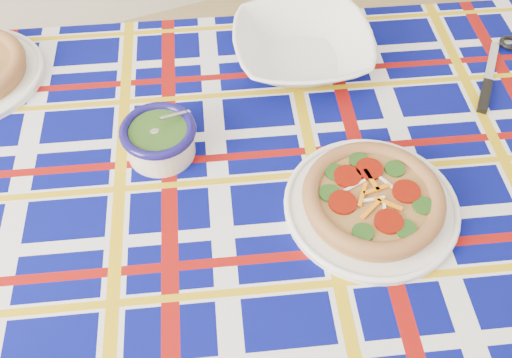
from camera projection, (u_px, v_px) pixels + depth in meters
name	position (u px, v px, depth m)	size (l,w,h in m)	color
dining_table	(270.00, 228.00, 1.07)	(1.96, 1.54, 0.80)	brown
tablecloth	(270.00, 220.00, 1.05)	(1.75, 1.10, 0.11)	#050962
main_focaccia_plate	(373.00, 198.00, 0.97)	(0.31, 0.31, 0.06)	#9F6F38
pesto_bowl	(159.00, 137.00, 1.04)	(0.14, 0.14, 0.08)	#1D3D10
serving_bowl	(302.00, 48.00, 1.21)	(0.29, 0.29, 0.07)	white
table_knife	(491.00, 63.00, 1.22)	(0.25, 0.02, 0.01)	silver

